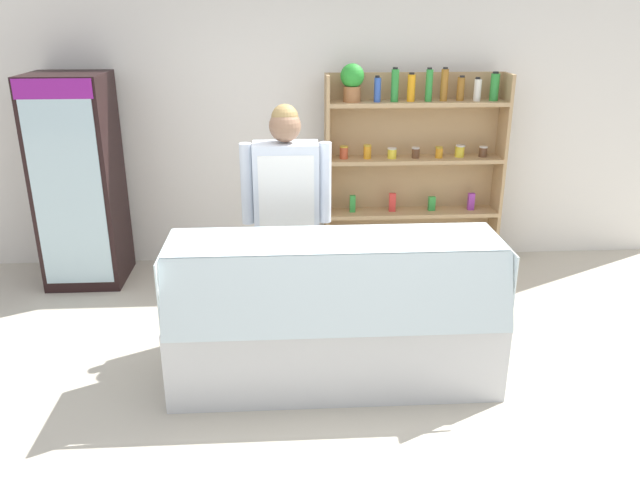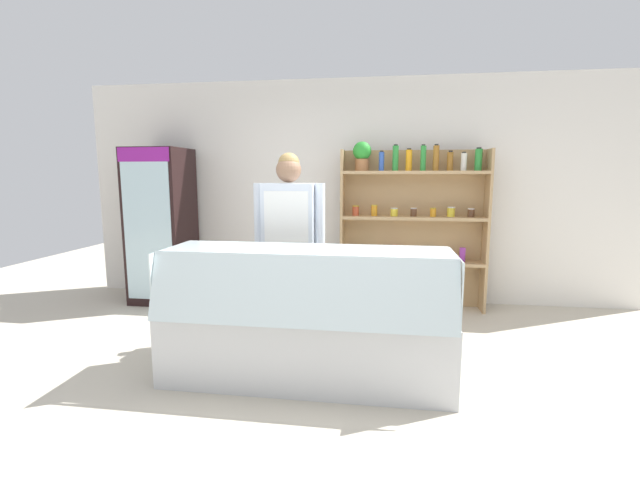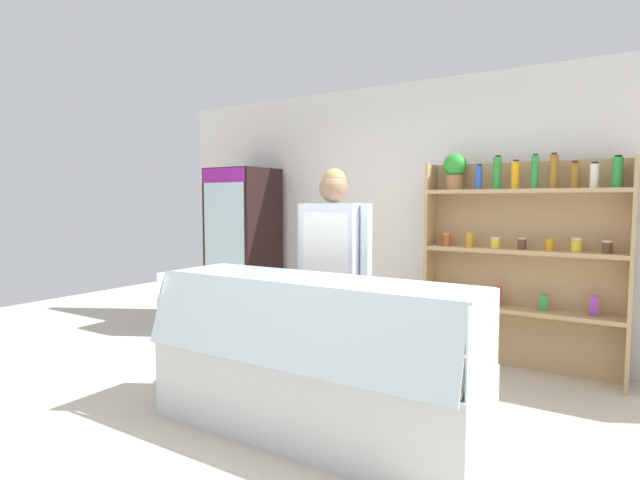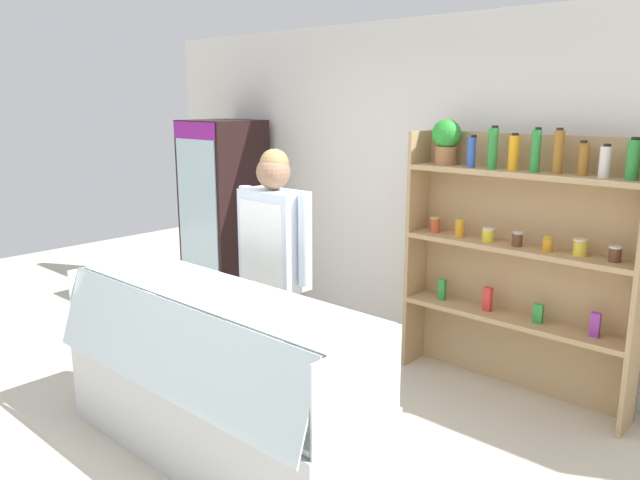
% 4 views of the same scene
% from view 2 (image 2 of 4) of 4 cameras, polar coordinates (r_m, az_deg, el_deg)
% --- Properties ---
extents(ground_plane, '(12.00, 12.00, 0.00)m').
position_cam_2_polar(ground_plane, '(3.44, 1.29, -18.12)').
color(ground_plane, beige).
extents(back_wall, '(6.80, 0.10, 2.70)m').
position_cam_2_polar(back_wall, '(5.35, 4.38, 6.46)').
color(back_wall, white).
rests_on(back_wall, ground).
extents(drinks_fridge, '(0.66, 0.66, 1.87)m').
position_cam_2_polar(drinks_fridge, '(5.60, -20.36, 1.79)').
color(drinks_fridge, black).
rests_on(drinks_fridge, ground).
extents(shelving_unit, '(1.66, 0.29, 1.93)m').
position_cam_2_polar(shelving_unit, '(5.07, 11.83, 3.05)').
color(shelving_unit, tan).
rests_on(shelving_unit, ground).
extents(deli_display_case, '(2.15, 0.74, 1.01)m').
position_cam_2_polar(deli_display_case, '(3.34, -1.84, -13.12)').
color(deli_display_case, silver).
rests_on(deli_display_case, ground).
extents(shop_clerk, '(0.67, 0.25, 1.75)m').
position_cam_2_polar(shop_clerk, '(3.95, -4.13, 1.36)').
color(shop_clerk, '#383D51').
rests_on(shop_clerk, ground).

